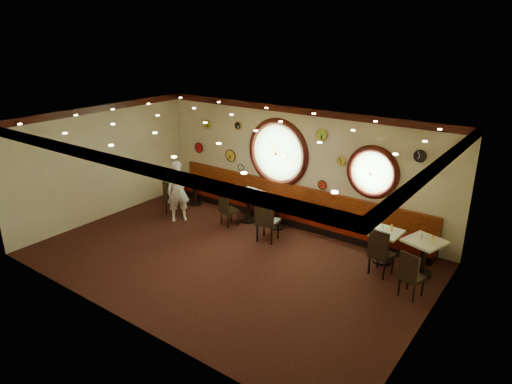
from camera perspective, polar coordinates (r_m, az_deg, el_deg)
name	(u,v)px	position (r m, az deg, el deg)	size (l,w,h in m)	color
floor	(228,259)	(10.94, -3.47, -8.33)	(9.00, 6.00, 0.00)	black
ceiling	(225,125)	(9.84, -3.86, 8.31)	(9.00, 6.00, 0.02)	gold
wall_back	(296,165)	(12.61, 5.07, 3.40)	(9.00, 0.02, 3.20)	beige
wall_front	(118,244)	(8.39, -16.88, -6.23)	(9.00, 0.02, 3.20)	beige
wall_left	(103,163)	(13.48, -18.60, 3.51)	(0.02, 6.00, 3.20)	beige
wall_right	(431,250)	(8.38, 20.99, -6.77)	(0.02, 6.00, 3.20)	beige
molding_back	(297,110)	(12.22, 5.16, 10.14)	(9.00, 0.10, 0.18)	#330D09
molding_front	(111,160)	(7.89, -17.69, 3.80)	(9.00, 0.10, 0.18)	#330D09
molding_left	(98,109)	(13.12, -19.20, 9.80)	(0.10, 6.00, 0.18)	#330D09
molding_right	(440,164)	(7.87, 21.99, 3.22)	(0.10, 6.00, 0.18)	#330D09
banquette_base	(290,218)	(12.90, 4.22, -3.29)	(8.00, 0.55, 0.20)	black
banquette_seat	(290,210)	(12.80, 4.25, -2.26)	(8.00, 0.55, 0.30)	#5C1007
banquette_back	(294,194)	(12.83, 4.81, -0.30)	(8.00, 0.10, 0.55)	#600708
porthole_left_glass	(278,153)	(12.84, 2.80, 4.92)	(1.66, 1.66, 0.02)	#82BC71
porthole_left_frame	(278,153)	(12.83, 2.76, 4.91)	(1.98, 1.98, 0.18)	#330D09
porthole_left_ring	(277,153)	(12.81, 2.68, 4.88)	(1.61, 1.61, 0.03)	gold
porthole_right_glass	(373,172)	(11.62, 14.39, 2.42)	(1.10, 1.10, 0.02)	#82BC71
porthole_right_frame	(373,172)	(11.61, 14.37, 2.40)	(1.38, 1.38, 0.18)	#330D09
porthole_right_ring	(372,173)	(11.58, 14.31, 2.37)	(1.09, 1.09, 0.03)	gold
wall_clock_0	(238,126)	(13.48, -2.27, 8.27)	(0.24, 0.24, 0.03)	black
wall_clock_1	(241,167)	(13.72, -1.87, 3.10)	(0.20, 0.20, 0.03)	white
wall_clock_2	(341,161)	(11.87, 10.60, 3.83)	(0.22, 0.22, 0.03)	#E0D14A
wall_clock_3	(199,148)	(14.70, -7.15, 5.52)	(0.32, 0.32, 0.03)	red
wall_clock_4	(231,156)	(13.88, -3.19, 4.57)	(0.36, 0.36, 0.03)	yellow
wall_clock_5	(322,185)	(12.31, 8.30, 0.88)	(0.24, 0.24, 0.03)	red
wall_clock_6	(420,156)	(11.10, 19.84, 4.26)	(0.28, 0.28, 0.03)	black
wall_clock_7	(207,124)	(14.26, -6.10, 8.41)	(0.26, 0.26, 0.03)	#ABCE29
wall_clock_8	(322,135)	(11.98, 8.19, 7.09)	(0.30, 0.30, 0.03)	#A8D442
table_a	(195,190)	(14.11, -7.65, 0.23)	(0.75, 0.75, 0.73)	black
table_b	(248,203)	(12.75, -0.95, -1.39)	(0.88, 0.88, 0.85)	black
table_c	(277,213)	(12.35, 2.64, -2.64)	(0.75, 0.75, 0.69)	black
table_d	(384,243)	(10.97, 15.70, -6.11)	(0.75, 0.75, 0.79)	black
table_e	(423,253)	(10.70, 20.15, -7.16)	(0.94, 0.94, 0.83)	black
chair_a	(171,197)	(13.35, -10.60, -0.56)	(0.49, 0.49, 0.62)	black
chair_b	(226,206)	(12.43, -3.72, -1.81)	(0.53, 0.53, 0.62)	black
chair_c	(266,217)	(11.45, 1.27, -3.09)	(0.59, 0.59, 0.75)	black
chair_d	(380,249)	(10.31, 15.26, -6.94)	(0.53, 0.53, 0.69)	black
chair_e	(410,272)	(9.72, 18.75, -9.47)	(0.51, 0.51, 0.63)	black
condiment_a_salt	(194,179)	(14.14, -7.73, 1.67)	(0.04, 0.04, 0.11)	silver
condiment_b_salt	(247,189)	(12.77, -1.13, 0.40)	(0.04, 0.04, 0.11)	silver
condiment_c_salt	(278,201)	(12.30, 2.77, -1.19)	(0.04, 0.04, 0.11)	silver
condiment_d_salt	(383,227)	(10.94, 15.58, -4.22)	(0.04, 0.04, 0.10)	silver
condiment_a_pepper	(194,181)	(13.95, -7.73, 1.37)	(0.03, 0.03, 0.09)	silver
condiment_b_pepper	(249,191)	(12.62, -0.85, 0.10)	(0.03, 0.03, 0.09)	silver
condiment_c_pepper	(277,203)	(12.23, 2.66, -1.36)	(0.03, 0.03, 0.09)	silver
condiment_d_pepper	(387,231)	(10.77, 16.05, -4.70)	(0.03, 0.03, 0.09)	silver
condiment_a_bottle	(198,180)	(13.94, -7.24, 1.51)	(0.05, 0.05, 0.15)	yellow
condiment_b_bottle	(251,190)	(12.59, -0.61, 0.19)	(0.04, 0.04, 0.14)	gold
condiment_c_bottle	(283,202)	(12.26, 3.42, -1.21)	(0.04, 0.04, 0.14)	gold
condiment_d_bottle	(392,228)	(10.83, 16.60, -4.34)	(0.06, 0.06, 0.18)	yellow
condiment_e_salt	(421,237)	(10.59, 19.98, -5.30)	(0.03, 0.03, 0.10)	#B9B9BD
condiment_e_pepper	(427,240)	(10.51, 20.64, -5.62)	(0.03, 0.03, 0.09)	silver
condiment_e_bottle	(433,239)	(10.54, 21.23, -5.48)	(0.04, 0.04, 0.14)	gold
waiter	(178,191)	(12.89, -9.71, 0.10)	(0.63, 0.41, 1.72)	white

